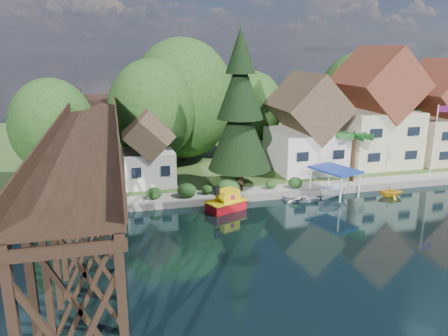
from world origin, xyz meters
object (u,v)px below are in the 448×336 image
Objects in this scene: house_center at (374,115)px; house_left at (306,129)px; boat_yellow at (391,190)px; shed at (148,152)px; house_right at (441,118)px; palm_tree at (355,138)px; boat_canopy at (334,185)px; tugboat at (226,202)px; conifer at (240,113)px; flagpole at (437,133)px; trestle_bridge at (93,163)px; boat_white_a at (302,197)px.

house_left is at bearing -176.82° from house_center.
shed is at bearing 84.49° from boat_yellow.
house_right is 2.32× the size of palm_tree.
boat_canopy is at bearing -23.38° from shed.
shed is 24.41m from boat_yellow.
house_center is 23.98m from tugboat.
conifer is at bearing 173.96° from palm_tree.
house_right is 2.39× the size of boat_canopy.
conifer is at bearing 153.53° from boat_canopy.
boat_canopy is (-18.89, -8.90, -4.54)m from house_right.
shed is at bearing 126.34° from tugboat.
boat_canopy is at bearing -154.78° from house_right.
boat_yellow is at bearing -112.45° from house_center.
house_right reaches higher than flagpole.
shed is 18.82m from boat_canopy.
tugboat is at bearing -171.99° from flagpole.
tugboat is at bearing 5.52° from trestle_bridge.
house_right is at bearing -3.18° from house_center.
house_left is 0.79× the size of house_center.
boat_yellow is (-7.60, -3.71, -4.65)m from flagpole.
shed is at bearing -175.23° from house_left.
tugboat is 0.75× the size of boat_canopy.
palm_tree reaches higher than boat_white_a.
palm_tree is at bearing 14.44° from tugboat.
trestle_bridge reaches higher than tugboat.
trestle_bridge is at bearing -169.35° from palm_tree.
shed is 2.00× the size of tugboat.
house_right is at bearing -37.75° from boat_yellow.
flagpole is 24.81m from tugboat.
conifer reaches higher than boat_canopy.
boat_white_a is (13.71, -7.50, -3.46)m from shed.
boat_white_a is at bearing -170.91° from flagpole.
house_center is 1.78× the size of flagpole.
trestle_bridge is 12.04m from tugboat.
conifer is (-27.26, -4.73, 2.19)m from house_right.
conifer is (13.74, 6.10, 2.62)m from trestle_bridge.
house_center is 3.95× the size of boat_white_a.
boat_white_a is 1.46× the size of boat_yellow.
conifer is 6.43× the size of boat_yellow.
flagpole is at bearing -48.70° from boat_yellow.
conifer reaches higher than palm_tree.
trestle_bridge reaches higher than boat_white_a.
palm_tree is at bearing 40.68° from boat_yellow.
conifer is (8.74, -3.23, 4.14)m from shed.
conifer is 12.33m from palm_tree.
house_left is 1.41× the size of flagpole.
flagpole reaches higher than boat_yellow.
flagpole is (21.49, -1.63, -2.68)m from conifer.
tugboat is at bearing -165.56° from palm_tree.
trestle_bridge is 35.51m from flagpole.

